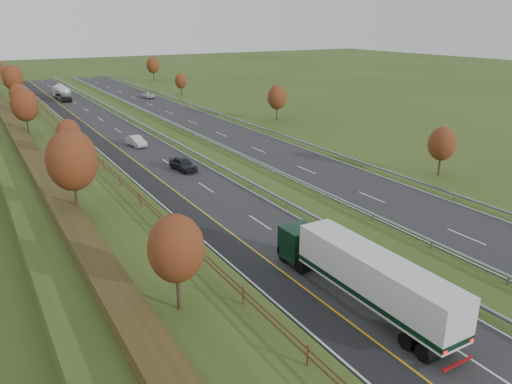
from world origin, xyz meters
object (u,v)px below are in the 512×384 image
Objects in this scene: car_oncoming at (148,95)px; car_dark_near at (183,164)px; road_tanker at (62,92)px; car_silver_mid at (136,141)px; box_lorry at (363,274)px; car_small_far at (60,92)px.

car_dark_near is at bearing 71.16° from car_oncoming.
road_tanker is 54.40m from car_silver_mid.
box_lorry is 3.36× the size of car_oncoming.
car_small_far is at bearing 84.20° from road_tanker.
car_dark_near reaches higher than car_silver_mid.
box_lorry is 3.39× the size of car_dark_near.
car_oncoming is (17.61, 46.57, -0.09)m from car_silver_mid.
car_oncoming is at bearing -43.51° from car_small_far.
car_small_far is at bearing 89.56° from box_lorry.
box_lorry reaches higher than car_dark_near.
box_lorry is 99.33m from car_oncoming.
road_tanker is at bearing -96.12° from car_small_far.
road_tanker reaches higher than car_silver_mid.
box_lorry is at bearing -98.50° from car_silver_mid.
car_small_far is 24.04m from car_oncoming.
car_small_far is at bearing 82.29° from car_silver_mid.
road_tanker reaches higher than car_dark_near.
car_oncoming is at bearing 61.66° from car_silver_mid.
car_dark_near is at bearing -89.51° from car_small_far.
box_lorry is 35.51m from car_dark_near.
road_tanker is 8.76m from car_small_far.
box_lorry reaches higher than car_silver_mid.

